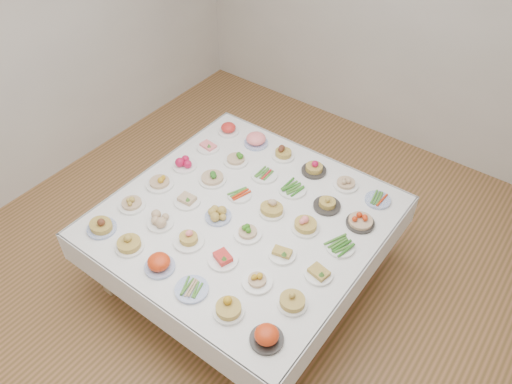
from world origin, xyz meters
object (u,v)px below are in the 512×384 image
Objects in this scene: dish_0 at (100,224)px; dish_18 at (184,163)px; display_table at (245,221)px; dish_35 at (378,199)px.

dish_0 is 1.06× the size of dish_18.
dish_18 is at bearing 90.01° from dish_0.
dish_18 is at bearing 168.94° from display_table.
dish_35 is at bearing 21.78° from dish_18.
display_table is 9.97× the size of dish_35.
dish_18 reaches higher than dish_35.
dish_0 reaches higher than dish_35.
dish_18 is 1.02× the size of dish_35.
dish_0 is at bearing -134.99° from dish_35.
display_table is 9.73× the size of dish_18.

